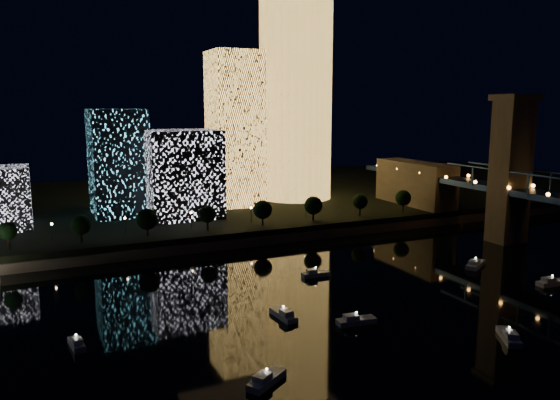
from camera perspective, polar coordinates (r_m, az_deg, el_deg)
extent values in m
plane|color=black|center=(126.41, 18.61, -12.14)|extent=(520.00, 520.00, 0.00)
cube|color=black|center=(261.66, -5.85, 0.12)|extent=(420.00, 160.00, 5.00)
cube|color=#6B5E4C|center=(190.95, 1.67, -3.74)|extent=(420.00, 6.00, 3.00)
cylinder|color=#FFBB51|center=(245.87, 1.65, 10.41)|extent=(32.00, 32.00, 87.78)
cube|color=#FFBB51|center=(228.59, -4.73, 7.37)|extent=(19.91, 19.91, 63.36)
cube|color=silver|center=(206.78, -10.16, 2.71)|extent=(26.40, 22.34, 32.49)
cube|color=#5DDFFE|center=(217.88, -16.57, 3.82)|extent=(20.06, 26.08, 40.13)
cube|color=#6B5E4C|center=(200.42, 22.92, 2.67)|extent=(11.00, 9.00, 48.00)
cube|color=#6B5E4C|center=(199.23, 23.40, 9.81)|extent=(13.00, 11.00, 2.00)
cube|color=#6B5E4C|center=(238.43, 13.91, 1.13)|extent=(12.00, 40.00, 23.00)
cube|color=#17274B|center=(187.80, 24.95, 1.33)|extent=(0.50, 0.50, 7.00)
cube|color=#17274B|center=(204.05, 19.86, 2.26)|extent=(0.50, 0.50, 7.00)
sphere|color=#FF9838|center=(193.56, 22.81, 1.19)|extent=(1.20, 1.20, 1.20)
sphere|color=#FF9838|center=(226.20, 14.46, 2.78)|extent=(1.20, 1.20, 1.20)
cube|color=silver|center=(151.23, 3.74, -7.76)|extent=(7.83, 3.00, 1.20)
cube|color=silver|center=(150.46, 3.34, -7.41)|extent=(2.82, 2.18, 1.00)
sphere|color=white|center=(150.64, 3.75, -7.03)|extent=(0.36, 0.36, 0.36)
cube|color=silver|center=(160.50, 26.54, -7.76)|extent=(8.64, 3.21, 1.20)
cube|color=silver|center=(159.27, 26.25, -7.45)|extent=(3.10, 2.38, 1.00)
sphere|color=white|center=(159.94, 26.59, -7.07)|extent=(0.36, 0.36, 0.36)
cube|color=silver|center=(120.89, 7.98, -12.42)|extent=(8.83, 3.63, 1.20)
cube|color=silver|center=(119.95, 7.43, -12.03)|extent=(3.22, 2.53, 1.00)
sphere|color=white|center=(120.16, 8.00, -11.54)|extent=(0.36, 0.36, 0.36)
cube|color=silver|center=(122.99, 0.37, -11.93)|extent=(3.38, 8.56, 1.20)
cube|color=silver|center=(121.58, 0.67, -11.64)|extent=(2.41, 3.10, 1.00)
sphere|color=white|center=(122.27, 0.37, -11.06)|extent=(0.36, 0.36, 0.36)
cube|color=silver|center=(116.03, -20.49, -13.95)|extent=(2.97, 6.72, 1.20)
cube|color=silver|center=(114.72, -20.42, -13.63)|extent=(1.99, 2.49, 1.00)
sphere|color=white|center=(115.26, -20.56, -13.04)|extent=(0.36, 0.36, 0.36)
cube|color=silver|center=(96.65, -1.40, -18.29)|extent=(8.45, 6.79, 1.20)
cube|color=silver|center=(95.22, -1.85, -18.00)|extent=(3.63, 3.41, 1.00)
sphere|color=white|center=(95.73, -1.41, -17.24)|extent=(0.36, 0.36, 0.36)
cube|color=silver|center=(121.29, 22.79, -13.05)|extent=(6.72, 8.81, 1.20)
cube|color=silver|center=(119.74, 23.00, -12.79)|extent=(3.45, 3.73, 1.00)
sphere|color=white|center=(120.55, 22.85, -12.17)|extent=(0.36, 0.36, 0.36)
cube|color=silver|center=(169.69, 19.75, -6.37)|extent=(10.02, 7.62, 1.20)
cube|color=silver|center=(168.04, 19.63, -6.13)|extent=(4.23, 3.92, 1.00)
sphere|color=white|center=(169.17, 19.79, -5.72)|extent=(0.36, 0.36, 0.36)
cylinder|color=black|center=(177.27, -26.50, -4.02)|extent=(0.70, 0.70, 4.00)
sphere|color=black|center=(176.53, -26.58, -2.91)|extent=(5.21, 5.21, 5.21)
cylinder|color=black|center=(177.47, -20.03, -3.56)|extent=(0.70, 0.70, 4.00)
sphere|color=black|center=(176.73, -20.10, -2.46)|extent=(6.09, 6.09, 6.09)
cylinder|color=black|center=(179.90, -13.67, -3.07)|extent=(0.70, 0.70, 4.00)
sphere|color=black|center=(179.17, -13.72, -1.97)|extent=(6.85, 6.85, 6.85)
cylinder|color=black|center=(184.48, -7.56, -2.55)|extent=(0.70, 0.70, 4.00)
sphere|color=black|center=(183.77, -7.59, -1.49)|extent=(5.75, 5.75, 5.75)
cylinder|color=black|center=(191.06, -1.81, -2.05)|extent=(0.70, 0.70, 4.00)
sphere|color=black|center=(190.37, -1.82, -1.02)|extent=(6.67, 6.67, 6.67)
cylinder|color=black|center=(199.43, 3.50, -1.56)|extent=(0.70, 0.70, 4.00)
sphere|color=black|center=(198.78, 3.51, -0.57)|extent=(6.71, 6.71, 6.71)
cylinder|color=black|center=(209.39, 8.34, -1.10)|extent=(0.70, 0.70, 4.00)
sphere|color=black|center=(208.76, 8.37, -0.16)|extent=(5.74, 5.74, 5.74)
cylinder|color=black|center=(220.71, 12.72, -0.68)|extent=(0.70, 0.70, 4.00)
sphere|color=black|center=(220.12, 12.75, 0.21)|extent=(6.19, 6.19, 6.19)
cylinder|color=black|center=(182.87, -22.69, -3.19)|extent=(0.24, 0.24, 5.00)
sphere|color=#FFCC7F|center=(182.30, -22.75, -2.33)|extent=(0.70, 0.70, 0.70)
cylinder|color=black|center=(184.63, -15.86, -2.68)|extent=(0.24, 0.24, 5.00)
sphere|color=#FFCC7F|center=(184.07, -15.90, -1.83)|extent=(0.70, 0.70, 0.70)
cylinder|color=black|center=(188.96, -9.26, -2.15)|extent=(0.24, 0.24, 5.00)
sphere|color=#FFCC7F|center=(188.41, -9.28, -1.32)|extent=(0.70, 0.70, 0.70)
cylinder|color=black|center=(195.68, -3.03, -1.62)|extent=(0.24, 0.24, 5.00)
sphere|color=#FFCC7F|center=(195.15, -3.04, -0.82)|extent=(0.70, 0.70, 0.70)
cylinder|color=black|center=(204.56, 2.72, -1.12)|extent=(0.24, 0.24, 5.00)
sphere|color=#FFCC7F|center=(204.05, 2.72, -0.35)|extent=(0.70, 0.70, 0.70)
cylinder|color=black|center=(215.32, 7.93, -0.66)|extent=(0.24, 0.24, 5.00)
sphere|color=#FFCC7F|center=(214.84, 7.95, 0.08)|extent=(0.70, 0.70, 0.70)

